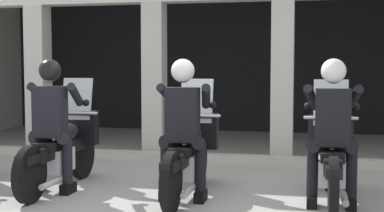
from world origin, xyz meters
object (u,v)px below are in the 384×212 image
police_officer_left (51,114)px  motorcycle_center (189,152)px  motorcycle_left (63,147)px  motorcycle_right (331,157)px  police_officer_center (183,117)px  police_officer_right (333,120)px

police_officer_left → motorcycle_center: bearing=16.0°
motorcycle_left → police_officer_left: (-0.00, -0.28, 0.44)m
motorcycle_left → motorcycle_center: same height
motorcycle_left → motorcycle_center: 1.61m
motorcycle_left → motorcycle_right: size_ratio=1.00×
police_officer_left → motorcycle_right: police_officer_left is taller
motorcycle_center → police_officer_center: bearing=-86.1°
motorcycle_left → motorcycle_right: bearing=7.3°
motorcycle_center → motorcycle_right: 1.61m
motorcycle_center → police_officer_right: 1.69m
motorcycle_left → police_officer_center: size_ratio=1.29×
motorcycle_center → police_officer_center: size_ratio=1.29×
motorcycle_left → police_officer_center: (1.61, -0.33, 0.44)m
police_officer_center → motorcycle_right: bearing=15.2°
police_officer_left → motorcycle_center: size_ratio=0.78×
motorcycle_center → motorcycle_right: size_ratio=1.00×
motorcycle_left → motorcycle_center: bearing=5.9°
police_officer_left → motorcycle_left: bearing=97.3°
police_officer_right → police_officer_left: bearing=-176.6°
police_officer_left → police_officer_center: size_ratio=1.00×
police_officer_left → police_officer_center: 1.61m
police_officer_center → motorcycle_right: 1.70m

